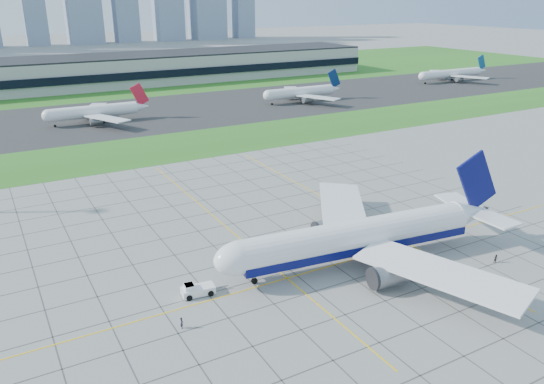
% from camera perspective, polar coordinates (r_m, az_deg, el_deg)
% --- Properties ---
extents(ground, '(1400.00, 1400.00, 0.00)m').
position_cam_1_polar(ground, '(99.35, 6.02, -7.33)').
color(ground, gray).
rests_on(ground, ground).
extents(grass_median, '(700.00, 35.00, 0.04)m').
position_cam_1_polar(grass_median, '(175.45, -11.17, 4.73)').
color(grass_median, '#2C611B').
rests_on(grass_median, ground).
extents(asphalt_taxiway, '(700.00, 75.00, 0.04)m').
position_cam_1_polar(asphalt_taxiway, '(227.02, -15.71, 7.87)').
color(asphalt_taxiway, '#383838').
rests_on(asphalt_taxiway, ground).
extents(grass_far, '(700.00, 145.00, 0.04)m').
position_cam_1_polar(grass_far, '(333.47, -20.56, 11.10)').
color(grass_far, '#2C611B').
rests_on(grass_far, ground).
extents(apron_markings, '(120.00, 130.00, 0.03)m').
position_cam_1_polar(apron_markings, '(107.78, 2.80, -4.92)').
color(apron_markings, '#474744').
rests_on(apron_markings, ground).
extents(terminal, '(260.00, 43.00, 15.80)m').
position_cam_1_polar(terminal, '(317.08, -12.66, 12.91)').
color(terminal, '#B7B7B2').
rests_on(terminal, ground).
extents(airliner, '(58.72, 59.19, 18.51)m').
position_cam_1_polar(airliner, '(97.36, 9.38, -4.78)').
color(airliner, white).
rests_on(airliner, ground).
extents(pushback_tug, '(7.93, 3.27, 2.18)m').
position_cam_1_polar(pushback_tug, '(88.63, -8.14, -10.37)').
color(pushback_tug, white).
rests_on(pushback_tug, ground).
extents(crew_near, '(0.56, 0.74, 1.81)m').
position_cam_1_polar(crew_near, '(81.08, -9.69, -13.70)').
color(crew_near, black).
rests_on(crew_near, ground).
extents(crew_far, '(0.93, 0.80, 1.63)m').
position_cam_1_polar(crew_far, '(105.91, 22.96, -6.62)').
color(crew_far, black).
rests_on(crew_far, ground).
extents(distant_jet_1, '(38.37, 42.66, 14.08)m').
position_cam_1_polar(distant_jet_1, '(216.99, -18.48, 8.24)').
color(distant_jet_1, white).
rests_on(distant_jet_1, ground).
extents(distant_jet_2, '(39.51, 42.66, 14.08)m').
position_cam_1_polar(distant_jet_2, '(249.26, 3.18, 10.68)').
color(distant_jet_2, white).
rests_on(distant_jet_2, ground).
extents(distant_jet_3, '(50.31, 42.66, 14.08)m').
position_cam_1_polar(distant_jet_3, '(328.47, 18.77, 11.98)').
color(distant_jet_3, white).
rests_on(distant_jet_3, ground).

